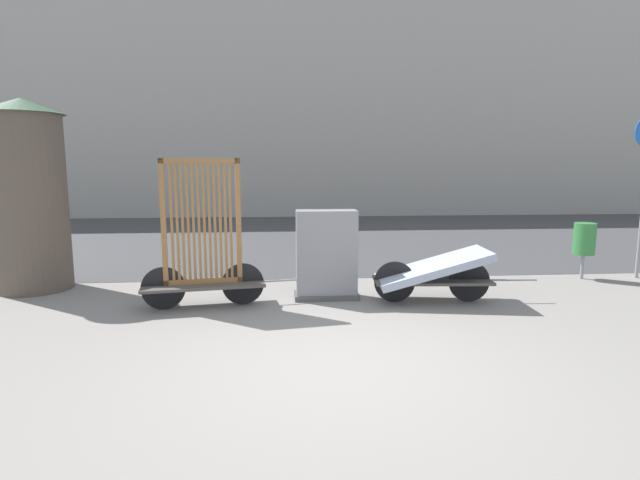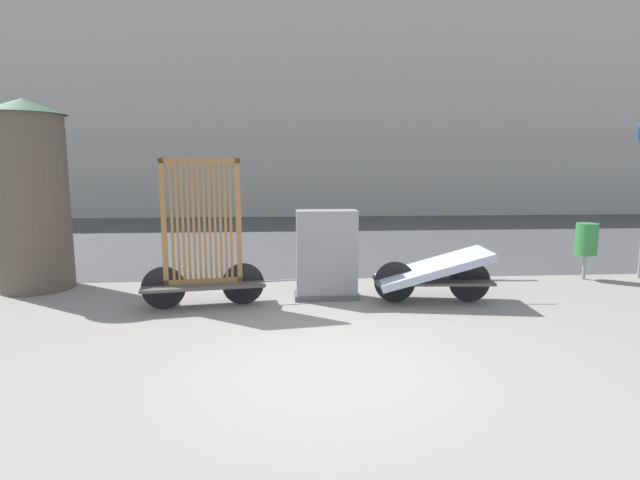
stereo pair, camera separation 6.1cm
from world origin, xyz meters
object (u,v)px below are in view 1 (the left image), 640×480
at_px(bike_cart_with_bedframe, 203,254).
at_px(trash_bin, 584,239).
at_px(utility_cabinet, 326,257).
at_px(advertising_column, 28,194).
at_px(bike_cart_with_mattress, 433,272).

distance_m(bike_cart_with_bedframe, trash_bin, 6.49).
xyz_separation_m(utility_cabinet, advertising_column, (-4.63, 0.92, 0.91)).
height_order(bike_cart_with_bedframe, utility_cabinet, bike_cart_with_bedframe).
xyz_separation_m(bike_cart_with_bedframe, utility_cabinet, (1.76, 0.33, -0.13)).
distance_m(bike_cart_with_bedframe, bike_cart_with_mattress, 3.29).
bearing_deg(bike_cart_with_mattress, bike_cart_with_bedframe, -176.40).
height_order(bike_cart_with_bedframe, bike_cart_with_mattress, bike_cart_with_bedframe).
relative_size(bike_cart_with_bedframe, utility_cabinet, 1.81).
bearing_deg(utility_cabinet, advertising_column, 168.76).
height_order(bike_cart_with_mattress, trash_bin, trash_bin).
distance_m(utility_cabinet, advertising_column, 4.80).
bearing_deg(advertising_column, bike_cart_with_bedframe, -23.58).
distance_m(bike_cart_with_mattress, trash_bin, 3.34).
bearing_deg(utility_cabinet, bike_cart_with_mattress, -12.37).
relative_size(bike_cart_with_bedframe, advertising_column, 0.80).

